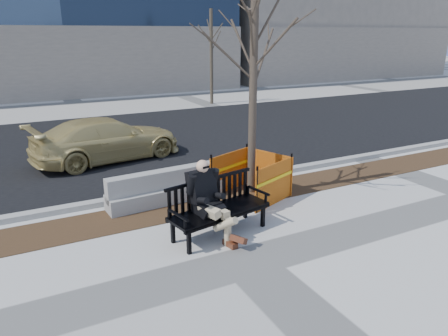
{
  "coord_description": "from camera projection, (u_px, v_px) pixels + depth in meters",
  "views": [
    {
      "loc": [
        -3.16,
        -5.31,
        3.65
      ],
      "look_at": [
        0.45,
        1.7,
        1.09
      ],
      "focal_mm": 33.54,
      "sensor_mm": 36.0,
      "label": 1
    }
  ],
  "objects": [
    {
      "name": "seated_man",
      "position": [
        207.0,
        237.0,
        7.83
      ],
      "size": [
        0.82,
        1.15,
        1.47
      ],
      "primitive_type": null,
      "rotation": [
        0.0,
        0.0,
        0.19
      ],
      "color": "black",
      "rests_on": "ground"
    },
    {
      "name": "ground",
      "position": [
        247.0,
        261.0,
        6.99
      ],
      "size": [
        120.0,
        120.0,
        0.0
      ],
      "primitive_type": "plane",
      "color": "beige",
      "rests_on": "ground"
    },
    {
      "name": "curb",
      "position": [
        172.0,
        190.0,
        9.98
      ],
      "size": [
        60.0,
        0.25,
        0.12
      ],
      "primitive_type": "cube",
      "color": "#9E9B93",
      "rests_on": "ground"
    },
    {
      "name": "bench",
      "position": [
        220.0,
        234.0,
        7.94
      ],
      "size": [
        2.1,
        1.09,
        1.07
      ],
      "primitive_type": null,
      "rotation": [
        0.0,
        0.0,
        0.19
      ],
      "color": "black",
      "rests_on": "ground"
    },
    {
      "name": "far_tree_right",
      "position": [
        212.0,
        104.0,
        22.46
      ],
      "size": [
        1.94,
        1.94,
        5.18
      ],
      "primitive_type": null,
      "rotation": [
        0.0,
        0.0,
        -0.01
      ],
      "color": "#4E4332",
      "rests_on": "ground"
    },
    {
      "name": "sedan",
      "position": [
        109.0,
        160.0,
        12.57
      ],
      "size": [
        4.63,
        2.56,
        1.27
      ],
      "primitive_type": "imported",
      "rotation": [
        0.0,
        0.0,
        1.76
      ],
      "color": "tan",
      "rests_on": "ground"
    },
    {
      "name": "jersey_barrier_left",
      "position": [
        167.0,
        202.0,
        9.44
      ],
      "size": [
        2.72,
        0.72,
        0.77
      ],
      "primitive_type": null,
      "rotation": [
        0.0,
        0.0,
        0.07
      ],
      "color": "gray",
      "rests_on": "ground"
    },
    {
      "name": "tree_fence",
      "position": [
        251.0,
        197.0,
        9.74
      ],
      "size": [
        2.69,
        2.69,
        5.18
      ],
      "primitive_type": null,
      "rotation": [
        0.0,
        0.0,
        0.37
      ],
      "color": "orange",
      "rests_on": "ground"
    },
    {
      "name": "mulch_strip",
      "position": [
        187.0,
        206.0,
        9.19
      ],
      "size": [
        40.0,
        1.2,
        0.02
      ],
      "primitive_type": "cube",
      "color": "#47301C",
      "rests_on": "ground"
    },
    {
      "name": "asphalt_street",
      "position": [
        119.0,
        143.0,
        14.43
      ],
      "size": [
        60.0,
        10.4,
        0.01
      ],
      "primitive_type": "cube",
      "color": "black",
      "rests_on": "ground"
    }
  ]
}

